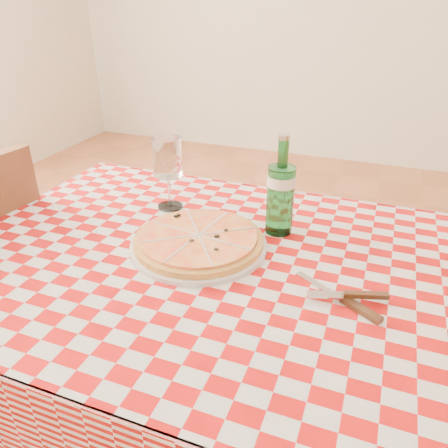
{
  "coord_description": "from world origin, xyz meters",
  "views": [
    {
      "loc": [
        0.31,
        -0.79,
        1.3
      ],
      "look_at": [
        -0.02,
        0.06,
        0.82
      ],
      "focal_mm": 35.0,
      "sensor_mm": 36.0,
      "label": 1
    }
  ],
  "objects_px": {
    "dining_table": "(223,294)",
    "wine_glass": "(168,174)",
    "water_bottle": "(281,185)",
    "pizza_plate": "(199,239)"
  },
  "relations": [
    {
      "from": "dining_table",
      "to": "wine_glass",
      "type": "relative_size",
      "value": 5.91
    },
    {
      "from": "pizza_plate",
      "to": "wine_glass",
      "type": "distance_m",
      "value": 0.26
    },
    {
      "from": "dining_table",
      "to": "wine_glass",
      "type": "distance_m",
      "value": 0.38
    },
    {
      "from": "dining_table",
      "to": "wine_glass",
      "type": "bearing_deg",
      "value": 139.26
    },
    {
      "from": "dining_table",
      "to": "water_bottle",
      "type": "xyz_separation_m",
      "value": [
        0.08,
        0.18,
        0.23
      ]
    },
    {
      "from": "dining_table",
      "to": "wine_glass",
      "type": "xyz_separation_m",
      "value": [
        -0.24,
        0.21,
        0.2
      ]
    },
    {
      "from": "dining_table",
      "to": "pizza_plate",
      "type": "xyz_separation_m",
      "value": [
        -0.07,
        0.03,
        0.12
      ]
    },
    {
      "from": "dining_table",
      "to": "water_bottle",
      "type": "distance_m",
      "value": 0.3
    },
    {
      "from": "pizza_plate",
      "to": "water_bottle",
      "type": "xyz_separation_m",
      "value": [
        0.16,
        0.15,
        0.11
      ]
    },
    {
      "from": "wine_glass",
      "to": "dining_table",
      "type": "bearing_deg",
      "value": -40.74
    }
  ]
}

